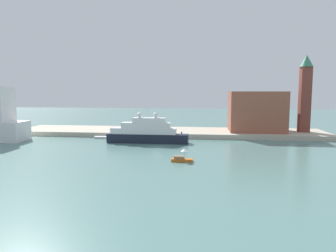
{
  "coord_description": "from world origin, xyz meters",
  "views": [
    {
      "loc": [
        13.48,
        -83.52,
        15.43
      ],
      "look_at": [
        2.44,
        6.0,
        5.32
      ],
      "focal_mm": 32.88,
      "sensor_mm": 36.0,
      "label": 1
    }
  ],
  "objects_px": {
    "harbor_building": "(256,111)",
    "mooring_bollard": "(182,133)",
    "large_yacht": "(146,133)",
    "bell_tower": "(305,91)",
    "person_figure": "(131,129)",
    "small_motorboat": "(182,158)",
    "work_barge": "(102,137)",
    "parked_car": "(116,129)"
  },
  "relations": [
    {
      "from": "work_barge",
      "to": "bell_tower",
      "type": "distance_m",
      "value": 70.41
    },
    {
      "from": "work_barge",
      "to": "mooring_bollard",
      "type": "relative_size",
      "value": 8.3
    },
    {
      "from": "large_yacht",
      "to": "bell_tower",
      "type": "xyz_separation_m",
      "value": [
        51.27,
        19.91,
        12.66
      ]
    },
    {
      "from": "large_yacht",
      "to": "work_barge",
      "type": "xyz_separation_m",
      "value": [
        -16.12,
        6.51,
        -2.74
      ]
    },
    {
      "from": "parked_car",
      "to": "person_figure",
      "type": "bearing_deg",
      "value": -9.77
    },
    {
      "from": "harbor_building",
      "to": "person_figure",
      "type": "xyz_separation_m",
      "value": [
        -43.26,
        -7.63,
        -6.1
      ]
    },
    {
      "from": "large_yacht",
      "to": "mooring_bollard",
      "type": "height_order",
      "value": "large_yacht"
    },
    {
      "from": "work_barge",
      "to": "bell_tower",
      "type": "bearing_deg",
      "value": 11.24
    },
    {
      "from": "parked_car",
      "to": "mooring_bollard",
      "type": "height_order",
      "value": "parked_car"
    },
    {
      "from": "person_figure",
      "to": "mooring_bollard",
      "type": "relative_size",
      "value": 2.92
    },
    {
      "from": "parked_car",
      "to": "small_motorboat",
      "type": "bearing_deg",
      "value": -55.26
    },
    {
      "from": "bell_tower",
      "to": "mooring_bollard",
      "type": "xyz_separation_m",
      "value": [
        -41.44,
        -9.75,
        -13.86
      ]
    },
    {
      "from": "parked_car",
      "to": "mooring_bollard",
      "type": "xyz_separation_m",
      "value": [
        23.42,
        -3.75,
        -0.31
      ]
    },
    {
      "from": "large_yacht",
      "to": "harbor_building",
      "type": "xyz_separation_m",
      "value": [
        35.35,
        20.56,
        5.45
      ]
    },
    {
      "from": "person_figure",
      "to": "mooring_bollard",
      "type": "bearing_deg",
      "value": -8.89
    },
    {
      "from": "large_yacht",
      "to": "mooring_bollard",
      "type": "distance_m",
      "value": 14.19
    },
    {
      "from": "small_motorboat",
      "to": "bell_tower",
      "type": "height_order",
      "value": "bell_tower"
    },
    {
      "from": "harbor_building",
      "to": "mooring_bollard",
      "type": "relative_size",
      "value": 29.77
    },
    {
      "from": "work_barge",
      "to": "person_figure",
      "type": "distance_m",
      "value": 10.62
    },
    {
      "from": "harbor_building",
      "to": "mooring_bollard",
      "type": "height_order",
      "value": "harbor_building"
    },
    {
      "from": "person_figure",
      "to": "mooring_bollard",
      "type": "xyz_separation_m",
      "value": [
        17.75,
        -2.77,
        -0.54
      ]
    },
    {
      "from": "bell_tower",
      "to": "work_barge",
      "type": "bearing_deg",
      "value": -168.76
    },
    {
      "from": "work_barge",
      "to": "bell_tower",
      "type": "relative_size",
      "value": 0.2
    },
    {
      "from": "small_motorboat",
      "to": "mooring_bollard",
      "type": "height_order",
      "value": "small_motorboat"
    },
    {
      "from": "small_motorboat",
      "to": "parked_car",
      "type": "xyz_separation_m",
      "value": [
        -26.17,
        37.73,
        1.34
      ]
    },
    {
      "from": "large_yacht",
      "to": "mooring_bollard",
      "type": "bearing_deg",
      "value": 45.94
    },
    {
      "from": "large_yacht",
      "to": "bell_tower",
      "type": "relative_size",
      "value": 0.94
    },
    {
      "from": "large_yacht",
      "to": "bell_tower",
      "type": "height_order",
      "value": "bell_tower"
    },
    {
      "from": "work_barge",
      "to": "harbor_building",
      "type": "xyz_separation_m",
      "value": [
        51.47,
        14.05,
        8.18
      ]
    },
    {
      "from": "person_figure",
      "to": "mooring_bollard",
      "type": "distance_m",
      "value": 17.97
    },
    {
      "from": "harbor_building",
      "to": "parked_car",
      "type": "distance_m",
      "value": 49.8
    },
    {
      "from": "harbor_building",
      "to": "bell_tower",
      "type": "distance_m",
      "value": 17.49
    },
    {
      "from": "large_yacht",
      "to": "parked_car",
      "type": "bearing_deg",
      "value": 134.34
    },
    {
      "from": "small_motorboat",
      "to": "parked_car",
      "type": "distance_m",
      "value": 45.94
    },
    {
      "from": "small_motorboat",
      "to": "mooring_bollard",
      "type": "xyz_separation_m",
      "value": [
        -2.74,
        33.98,
        1.04
      ]
    },
    {
      "from": "person_figure",
      "to": "harbor_building",
      "type": "bearing_deg",
      "value": 10.01
    },
    {
      "from": "work_barge",
      "to": "mooring_bollard",
      "type": "bearing_deg",
      "value": 8.0
    },
    {
      "from": "bell_tower",
      "to": "person_figure",
      "type": "relative_size",
      "value": 14.32
    },
    {
      "from": "small_motorboat",
      "to": "person_figure",
      "type": "bearing_deg",
      "value": 119.14
    },
    {
      "from": "small_motorboat",
      "to": "bell_tower",
      "type": "bearing_deg",
      "value": 48.5
    },
    {
      "from": "bell_tower",
      "to": "harbor_building",
      "type": "bearing_deg",
      "value": 177.64
    },
    {
      "from": "harbor_building",
      "to": "large_yacht",
      "type": "bearing_deg",
      "value": -149.81
    }
  ]
}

